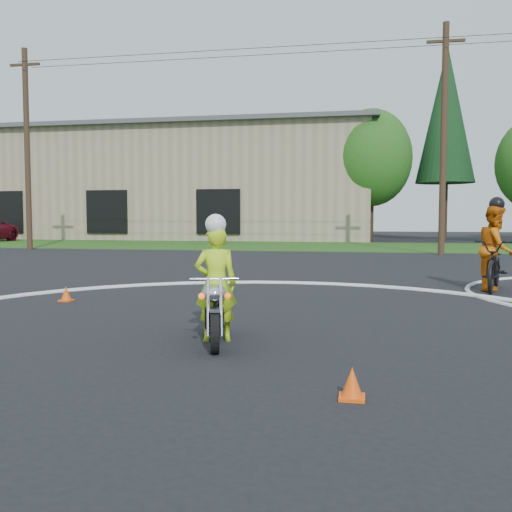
# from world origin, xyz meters

# --- Properties ---
(ground) EXTENTS (120.00, 120.00, 0.00)m
(ground) POSITION_xyz_m (0.00, 0.00, 0.00)
(ground) COLOR black
(ground) RESTS_ON ground
(grass_strip) EXTENTS (120.00, 10.00, 0.02)m
(grass_strip) POSITION_xyz_m (0.00, 27.00, 0.01)
(grass_strip) COLOR #1E4714
(grass_strip) RESTS_ON ground
(course_markings) EXTENTS (19.05, 19.05, 0.12)m
(course_markings) POSITION_xyz_m (2.17, 4.35, 0.01)
(course_markings) COLOR silver
(course_markings) RESTS_ON ground
(primary_motorcycle) EXTENTS (0.70, 1.73, 0.93)m
(primary_motorcycle) POSITION_xyz_m (-0.22, 2.15, 0.45)
(primary_motorcycle) COLOR black
(primary_motorcycle) RESTS_ON ground
(rider_primary_grp) EXTENTS (0.65, 0.52, 1.72)m
(rider_primary_grp) POSITION_xyz_m (-0.23, 2.28, 0.83)
(rider_primary_grp) COLOR #BEEC18
(rider_primary_grp) RESTS_ON ground
(rider_second_grp) EXTENTS (1.36, 2.34, 2.13)m
(rider_second_grp) POSITION_xyz_m (4.64, 8.59, 0.75)
(rider_second_grp) COLOR black
(rider_second_grp) RESTS_ON ground
(warehouse) EXTENTS (41.00, 17.00, 8.30)m
(warehouse) POSITION_xyz_m (-18.00, 39.99, 4.16)
(warehouse) COLOR tan
(warehouse) RESTS_ON ground
(utility_poles) EXTENTS (41.60, 1.12, 10.00)m
(utility_poles) POSITION_xyz_m (5.00, 21.00, 5.20)
(utility_poles) COLOR #473321
(utility_poles) RESTS_ON ground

